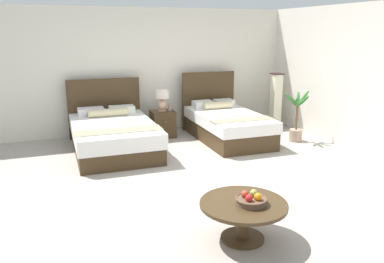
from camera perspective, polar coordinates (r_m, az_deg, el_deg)
name	(u,v)px	position (r m, az deg, el deg)	size (l,w,h in m)	color
ground_plane	(212,180)	(5.80, 2.92, -7.01)	(9.54, 9.95, 0.02)	#A3998E
wall_back	(154,71)	(8.45, -5.49, 8.80)	(9.54, 0.12, 2.57)	silver
wall_side_right	(362,80)	(7.45, 23.49, 6.92)	(0.12, 5.55, 2.57)	silver
bed_near_window	(113,134)	(7.20, -11.41, -0.40)	(1.43, 2.22, 1.19)	#402E1A
bed_near_corner	(226,124)	(7.83, 5.00, 1.09)	(1.19, 2.13, 1.25)	#402E1A
nightstand	(163,124)	(7.99, -4.26, 1.11)	(0.46, 0.43, 0.54)	#402E1A
table_lamp	(162,97)	(7.91, -4.38, 4.95)	(0.29, 0.29, 0.43)	#D9A989
vase	(170,108)	(7.92, -3.26, 3.50)	(0.08, 0.08, 0.13)	gray
coffee_table	(243,211)	(4.14, 7.46, -11.43)	(0.90, 0.90, 0.41)	#402E1A
fruit_bowl	(251,200)	(4.05, 8.60, -9.75)	(0.32, 0.32, 0.13)	brown
floor_lamp_corner	(276,101)	(8.90, 12.07, 4.40)	(0.24, 0.24, 1.21)	#391B1F
potted_palm	(296,123)	(7.90, 14.90, 1.16)	(0.58, 0.47, 1.01)	tan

